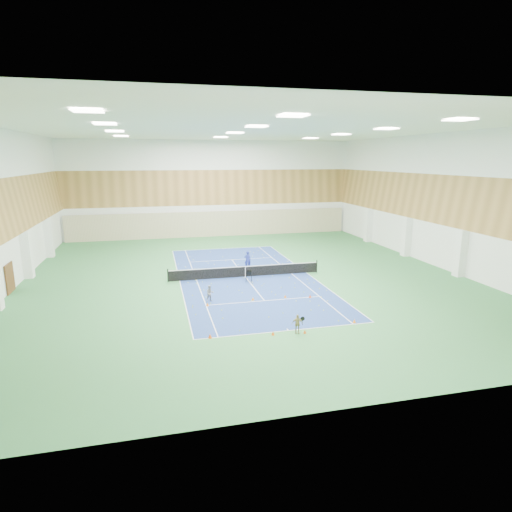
# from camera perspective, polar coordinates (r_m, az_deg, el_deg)

# --- Properties ---
(ground) EXTENTS (40.00, 40.00, 0.00)m
(ground) POSITION_cam_1_polar(r_m,az_deg,el_deg) (36.15, -1.43, -2.80)
(ground) COLOR #31733D
(ground) RESTS_ON ground
(room_shell) EXTENTS (36.00, 40.00, 12.00)m
(room_shell) POSITION_cam_1_polar(r_m,az_deg,el_deg) (35.01, -1.49, 6.69)
(room_shell) COLOR white
(room_shell) RESTS_ON ground
(wood_cladding) EXTENTS (36.00, 40.00, 8.00)m
(wood_cladding) POSITION_cam_1_polar(r_m,az_deg,el_deg) (34.85, -1.51, 9.96)
(wood_cladding) COLOR #A6783D
(wood_cladding) RESTS_ON room_shell
(ceiling_light_grid) EXTENTS (21.40, 25.40, 0.06)m
(ceiling_light_grid) POSITION_cam_1_polar(r_m,az_deg,el_deg) (34.87, -1.55, 16.41)
(ceiling_light_grid) COLOR white
(ceiling_light_grid) RESTS_ON room_shell
(court_surface) EXTENTS (10.97, 23.77, 0.01)m
(court_surface) POSITION_cam_1_polar(r_m,az_deg,el_deg) (36.15, -1.43, -2.80)
(court_surface) COLOR navy
(court_surface) RESTS_ON ground
(tennis_balls_scatter) EXTENTS (10.57, 22.77, 0.07)m
(tennis_balls_scatter) POSITION_cam_1_polar(r_m,az_deg,el_deg) (36.14, -1.43, -2.73)
(tennis_balls_scatter) COLOR #D3EB28
(tennis_balls_scatter) RESTS_ON ground
(tennis_net) EXTENTS (12.80, 0.10, 1.10)m
(tennis_net) POSITION_cam_1_polar(r_m,az_deg,el_deg) (36.01, -1.44, -1.96)
(tennis_net) COLOR black
(tennis_net) RESTS_ON ground
(back_curtain) EXTENTS (35.40, 0.16, 3.20)m
(back_curtain) POSITION_cam_1_polar(r_m,az_deg,el_deg) (54.89, -5.80, 4.26)
(back_curtain) COLOR #C6B793
(back_curtain) RESTS_ON ground
(door_left_b) EXTENTS (0.08, 1.80, 2.20)m
(door_left_b) POSITION_cam_1_polar(r_m,az_deg,el_deg) (36.70, -29.98, -2.55)
(door_left_b) COLOR #593319
(door_left_b) RESTS_ON ground
(coach) EXTENTS (0.63, 0.45, 1.62)m
(coach) POSITION_cam_1_polar(r_m,az_deg,el_deg) (38.69, -1.13, -0.51)
(coach) COLOR navy
(coach) RESTS_ON ground
(child_court) EXTENTS (0.64, 0.54, 1.16)m
(child_court) POSITION_cam_1_polar(r_m,az_deg,el_deg) (30.13, -6.15, -4.96)
(child_court) COLOR gray
(child_court) RESTS_ON ground
(child_apron) EXTENTS (0.70, 0.38, 1.13)m
(child_apron) POSITION_cam_1_polar(r_m,az_deg,el_deg) (24.81, 5.52, -8.98)
(child_apron) COLOR tan
(child_apron) RESTS_ON ground
(ball_cart) EXTENTS (0.64, 0.64, 0.89)m
(ball_cart) POSITION_cam_1_polar(r_m,az_deg,el_deg) (34.69, -0.96, -2.71)
(ball_cart) COLOR black
(ball_cart) RESTS_ON ground
(cone_svc_a) EXTENTS (0.22, 0.22, 0.24)m
(cone_svc_a) POSITION_cam_1_polar(r_m,az_deg,el_deg) (29.34, -6.50, -6.41)
(cone_svc_a) COLOR orange
(cone_svc_a) RESTS_ON ground
(cone_svc_b) EXTENTS (0.21, 0.21, 0.23)m
(cone_svc_b) POSITION_cam_1_polar(r_m,az_deg,el_deg) (30.28, -0.41, -5.72)
(cone_svc_b) COLOR orange
(cone_svc_b) RESTS_ON ground
(cone_svc_c) EXTENTS (0.20, 0.20, 0.22)m
(cone_svc_c) POSITION_cam_1_polar(r_m,az_deg,el_deg) (30.90, 3.92, -5.38)
(cone_svc_c) COLOR orange
(cone_svc_c) RESTS_ON ground
(cone_svc_d) EXTENTS (0.22, 0.22, 0.24)m
(cone_svc_d) POSITION_cam_1_polar(r_m,az_deg,el_deg) (31.07, 7.22, -5.32)
(cone_svc_d) COLOR #E63D0C
(cone_svc_d) RESTS_ON ground
(cone_base_a) EXTENTS (0.23, 0.23, 0.25)m
(cone_base_a) POSITION_cam_1_polar(r_m,az_deg,el_deg) (24.35, -6.15, -10.55)
(cone_base_a) COLOR #FC550D
(cone_base_a) RESTS_ON ground
(cone_base_b) EXTENTS (0.20, 0.20, 0.22)m
(cone_base_b) POSITION_cam_1_polar(r_m,az_deg,el_deg) (24.62, 2.28, -10.25)
(cone_base_b) COLOR #EE5A0C
(cone_base_b) RESTS_ON ground
(cone_base_c) EXTENTS (0.18, 0.18, 0.20)m
(cone_base_c) POSITION_cam_1_polar(r_m,az_deg,el_deg) (25.00, 6.54, -9.98)
(cone_base_c) COLOR #DA550B
(cone_base_c) RESTS_ON ground
(cone_base_d) EXTENTS (0.21, 0.21, 0.23)m
(cone_base_d) POSITION_cam_1_polar(r_m,az_deg,el_deg) (26.97, 12.99, -8.45)
(cone_base_d) COLOR orange
(cone_base_d) RESTS_ON ground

